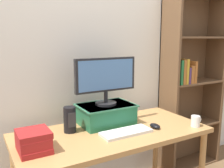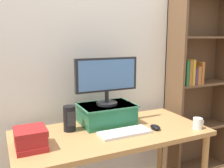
{
  "view_description": "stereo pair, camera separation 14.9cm",
  "coord_description": "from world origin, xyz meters",
  "px_view_note": "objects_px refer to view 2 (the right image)",
  "views": [
    {
      "loc": [
        -0.91,
        -1.59,
        1.45
      ],
      "look_at": [
        0.04,
        0.07,
        1.09
      ],
      "focal_mm": 40.0,
      "sensor_mm": 36.0,
      "label": 1
    },
    {
      "loc": [
        -0.77,
        -1.66,
        1.45
      ],
      "look_at": [
        0.04,
        0.07,
        1.09
      ],
      "focal_mm": 40.0,
      "sensor_mm": 36.0,
      "label": 2
    }
  ],
  "objects_px": {
    "riser_box": "(107,113)",
    "coffee_mug": "(198,123)",
    "bookshelf_unit": "(197,82)",
    "computer_mouse": "(155,127)",
    "keyboard": "(125,133)",
    "desk": "(111,140)",
    "desk_speaker": "(69,118)",
    "book_stack": "(30,138)",
    "computer_monitor": "(107,78)"
  },
  "relations": [
    {
      "from": "riser_box",
      "to": "coffee_mug",
      "type": "height_order",
      "value": "riser_box"
    },
    {
      "from": "bookshelf_unit",
      "to": "computer_mouse",
      "type": "relative_size",
      "value": 18.49
    },
    {
      "from": "keyboard",
      "to": "coffee_mug",
      "type": "bearing_deg",
      "value": -14.36
    },
    {
      "from": "desk",
      "to": "desk_speaker",
      "type": "distance_m",
      "value": 0.37
    },
    {
      "from": "bookshelf_unit",
      "to": "riser_box",
      "type": "distance_m",
      "value": 1.16
    },
    {
      "from": "book_stack",
      "to": "computer_mouse",
      "type": "bearing_deg",
      "value": -3.74
    },
    {
      "from": "keyboard",
      "to": "coffee_mug",
      "type": "xyz_separation_m",
      "value": [
        0.57,
        -0.15,
        0.03
      ]
    },
    {
      "from": "bookshelf_unit",
      "to": "computer_monitor",
      "type": "xyz_separation_m",
      "value": [
        -1.14,
        -0.17,
        0.15
      ]
    },
    {
      "from": "desk",
      "to": "computer_mouse",
      "type": "bearing_deg",
      "value": -19.72
    },
    {
      "from": "riser_box",
      "to": "computer_mouse",
      "type": "xyz_separation_m",
      "value": [
        0.29,
        -0.29,
        -0.07
      ]
    },
    {
      "from": "book_stack",
      "to": "coffee_mug",
      "type": "bearing_deg",
      "value": -8.81
    },
    {
      "from": "keyboard",
      "to": "desk_speaker",
      "type": "bearing_deg",
      "value": 145.39
    },
    {
      "from": "desk",
      "to": "coffee_mug",
      "type": "xyz_separation_m",
      "value": [
        0.64,
        -0.25,
        0.12
      ]
    },
    {
      "from": "book_stack",
      "to": "coffee_mug",
      "type": "xyz_separation_m",
      "value": [
        1.24,
        -0.19,
        -0.02
      ]
    },
    {
      "from": "keyboard",
      "to": "coffee_mug",
      "type": "distance_m",
      "value": 0.59
    },
    {
      "from": "computer_mouse",
      "to": "desk_speaker",
      "type": "distance_m",
      "value": 0.67
    },
    {
      "from": "bookshelf_unit",
      "to": "keyboard",
      "type": "height_order",
      "value": "bookshelf_unit"
    },
    {
      "from": "desk",
      "to": "computer_mouse",
      "type": "distance_m",
      "value": 0.36
    },
    {
      "from": "riser_box",
      "to": "computer_mouse",
      "type": "height_order",
      "value": "riser_box"
    },
    {
      "from": "riser_box",
      "to": "computer_monitor",
      "type": "xyz_separation_m",
      "value": [
        0.0,
        -0.0,
        0.3
      ]
    },
    {
      "from": "computer_monitor",
      "to": "desk",
      "type": "bearing_deg",
      "value": -102.67
    },
    {
      "from": "computer_mouse",
      "to": "book_stack",
      "type": "bearing_deg",
      "value": 176.26
    },
    {
      "from": "desk_speaker",
      "to": "bookshelf_unit",
      "type": "bearing_deg",
      "value": 7.78
    },
    {
      "from": "computer_mouse",
      "to": "coffee_mug",
      "type": "xyz_separation_m",
      "value": [
        0.31,
        -0.13,
        0.03
      ]
    },
    {
      "from": "computer_monitor",
      "to": "book_stack",
      "type": "height_order",
      "value": "computer_monitor"
    },
    {
      "from": "bookshelf_unit",
      "to": "desk",
      "type": "bearing_deg",
      "value": -163.8
    },
    {
      "from": "riser_box",
      "to": "desk_speaker",
      "type": "distance_m",
      "value": 0.33
    },
    {
      "from": "keyboard",
      "to": "desk_speaker",
      "type": "distance_m",
      "value": 0.44
    },
    {
      "from": "coffee_mug",
      "to": "book_stack",
      "type": "bearing_deg",
      "value": 171.19
    },
    {
      "from": "bookshelf_unit",
      "to": "riser_box",
      "type": "height_order",
      "value": "bookshelf_unit"
    },
    {
      "from": "computer_monitor",
      "to": "computer_mouse",
      "type": "relative_size",
      "value": 5.12
    },
    {
      "from": "keyboard",
      "to": "computer_mouse",
      "type": "relative_size",
      "value": 3.77
    },
    {
      "from": "riser_box",
      "to": "computer_monitor",
      "type": "height_order",
      "value": "computer_monitor"
    },
    {
      "from": "desk",
      "to": "coffee_mug",
      "type": "distance_m",
      "value": 0.69
    },
    {
      "from": "desk",
      "to": "computer_monitor",
      "type": "relative_size",
      "value": 2.78
    },
    {
      "from": "bookshelf_unit",
      "to": "computer_mouse",
      "type": "bearing_deg",
      "value": -151.61
    },
    {
      "from": "coffee_mug",
      "to": "desk_speaker",
      "type": "distance_m",
      "value": 1.01
    },
    {
      "from": "riser_box",
      "to": "book_stack",
      "type": "distance_m",
      "value": 0.68
    },
    {
      "from": "riser_box",
      "to": "book_stack",
      "type": "relative_size",
      "value": 1.93
    },
    {
      "from": "computer_mouse",
      "to": "desk",
      "type": "bearing_deg",
      "value": 160.28
    },
    {
      "from": "riser_box",
      "to": "bookshelf_unit",
      "type": "bearing_deg",
      "value": 8.57
    },
    {
      "from": "riser_box",
      "to": "keyboard",
      "type": "height_order",
      "value": "riser_box"
    },
    {
      "from": "riser_box",
      "to": "coffee_mug",
      "type": "bearing_deg",
      "value": -34.93
    },
    {
      "from": "desk",
      "to": "bookshelf_unit",
      "type": "distance_m",
      "value": 1.26
    },
    {
      "from": "computer_monitor",
      "to": "keyboard",
      "type": "distance_m",
      "value": 0.47
    },
    {
      "from": "computer_mouse",
      "to": "book_stack",
      "type": "height_order",
      "value": "book_stack"
    },
    {
      "from": "riser_box",
      "to": "computer_mouse",
      "type": "relative_size",
      "value": 4.34
    },
    {
      "from": "computer_mouse",
      "to": "bookshelf_unit",
      "type": "bearing_deg",
      "value": 28.39
    },
    {
      "from": "desk",
      "to": "coffee_mug",
      "type": "bearing_deg",
      "value": -21.32
    },
    {
      "from": "bookshelf_unit",
      "to": "computer_mouse",
      "type": "height_order",
      "value": "bookshelf_unit"
    }
  ]
}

